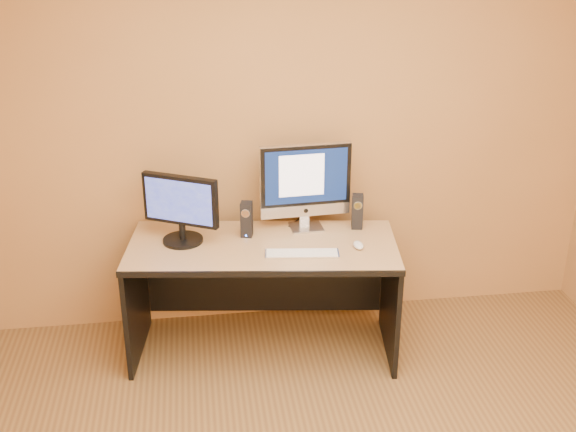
{
  "coord_description": "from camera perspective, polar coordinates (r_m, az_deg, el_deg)",
  "views": [
    {
      "loc": [
        -0.65,
        -2.35,
        2.63
      ],
      "look_at": [
        -0.12,
        1.43,
        0.97
      ],
      "focal_mm": 45.0,
      "sensor_mm": 36.0,
      "label": 1
    }
  ],
  "objects": [
    {
      "name": "speaker_left",
      "position": [
        4.41,
        -3.29,
        -0.26
      ],
      "size": [
        0.08,
        0.09,
        0.22
      ],
      "primitive_type": null,
      "rotation": [
        0.0,
        0.0,
        -0.24
      ],
      "color": "black",
      "rests_on": "desk"
    },
    {
      "name": "cable_b",
      "position": [
        4.63,
        0.62,
        -0.42
      ],
      "size": [
        0.12,
        0.15,
        0.01
      ],
      "primitive_type": "cylinder",
      "rotation": [
        1.57,
        0.0,
        -0.65
      ],
      "color": "black",
      "rests_on": "desk"
    },
    {
      "name": "desk",
      "position": [
        4.51,
        -1.96,
        -6.54
      ],
      "size": [
        1.69,
        0.91,
        0.75
      ],
      "primitive_type": null,
      "rotation": [
        0.0,
        0.0,
        -0.13
      ],
      "color": "tan",
      "rests_on": "ground"
    },
    {
      "name": "imac",
      "position": [
        4.45,
        1.47,
        2.32
      ],
      "size": [
        0.59,
        0.25,
        0.55
      ],
      "primitive_type": null,
      "rotation": [
        0.0,
        0.0,
        0.06
      ],
      "color": "#B7B7BB",
      "rests_on": "desk"
    },
    {
      "name": "mouse",
      "position": [
        4.31,
        5.58,
        -2.29
      ],
      "size": [
        0.06,
        0.1,
        0.04
      ],
      "primitive_type": "ellipsoid",
      "rotation": [
        0.0,
        0.0,
        0.02
      ],
      "color": "silver",
      "rests_on": "desk"
    },
    {
      "name": "speaker_right",
      "position": [
        4.53,
        5.5,
        0.36
      ],
      "size": [
        0.08,
        0.08,
        0.22
      ],
      "primitive_type": null,
      "rotation": [
        0.0,
        0.0,
        -0.18
      ],
      "color": "black",
      "rests_on": "desk"
    },
    {
      "name": "cable_a",
      "position": [
        4.6,
        1.68,
        -0.6
      ],
      "size": [
        0.07,
        0.22,
        0.01
      ],
      "primitive_type": "cylinder",
      "rotation": [
        1.57,
        0.0,
        0.26
      ],
      "color": "black",
      "rests_on": "desk"
    },
    {
      "name": "walls",
      "position": [
        2.78,
        6.6,
        -5.27
      ],
      "size": [
        4.0,
        4.0,
        2.6
      ],
      "primitive_type": null,
      "color": "#A07140",
      "rests_on": "ground"
    },
    {
      "name": "second_monitor",
      "position": [
        4.33,
        -8.45,
        0.52
      ],
      "size": [
        0.54,
        0.44,
        0.42
      ],
      "primitive_type": null,
      "rotation": [
        0.0,
        0.0,
        -0.48
      ],
      "color": "black",
      "rests_on": "desk"
    },
    {
      "name": "keyboard",
      "position": [
        4.21,
        1.11,
        -2.97
      ],
      "size": [
        0.44,
        0.17,
        0.02
      ],
      "primitive_type": "cube",
      "rotation": [
        0.0,
        0.0,
        -0.12
      ],
      "color": "silver",
      "rests_on": "desk"
    }
  ]
}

